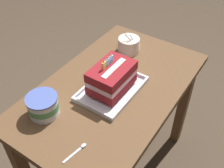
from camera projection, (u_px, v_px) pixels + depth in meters
ground_plane at (112, 167)px, 1.91m from camera, size 8.00×8.00×0.00m
dining_table at (112, 104)px, 1.49m from camera, size 1.07×0.64×0.77m
foil_tray at (112, 89)px, 1.37m from camera, size 0.35×0.24×0.02m
birthday_cake at (112, 77)px, 1.32m from camera, size 0.23×0.16×0.18m
bowl_stack at (129, 45)px, 1.61m from camera, size 0.13×0.13×0.13m
ice_cream_tub at (43, 106)px, 1.23m from camera, size 0.14×0.14×0.10m
serving_spoon_near_tray at (79, 149)px, 1.11m from camera, size 0.12×0.03×0.01m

